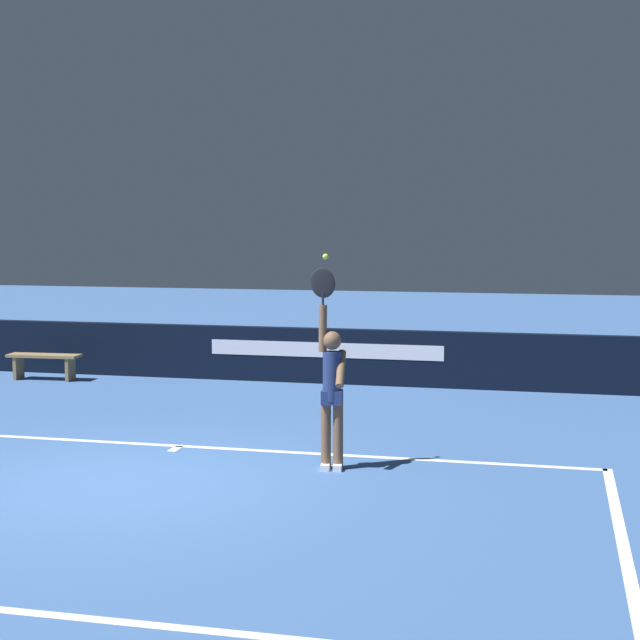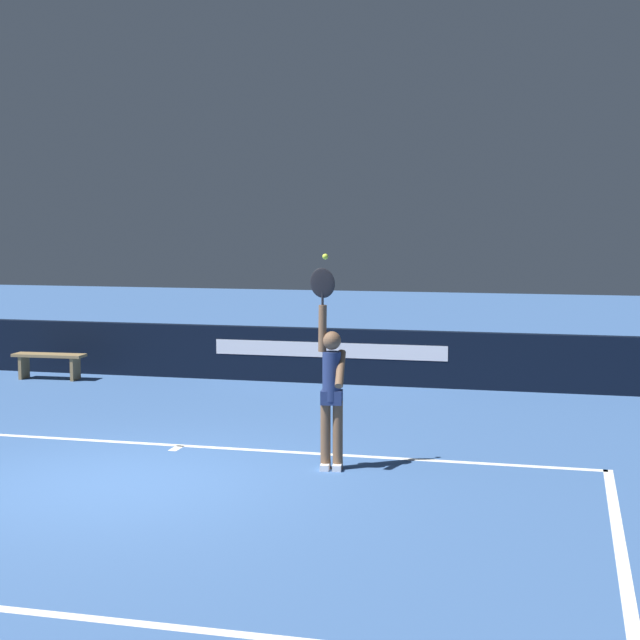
{
  "view_description": "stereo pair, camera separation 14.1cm",
  "coord_description": "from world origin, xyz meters",
  "views": [
    {
      "loc": [
        4.56,
        -9.64,
        2.82
      ],
      "look_at": [
        1.92,
        1.42,
        1.69
      ],
      "focal_mm": 55.18,
      "sensor_mm": 36.0,
      "label": 1
    },
    {
      "loc": [
        4.7,
        -9.6,
        2.82
      ],
      "look_at": [
        1.92,
        1.42,
        1.69
      ],
      "focal_mm": 55.18,
      "sensor_mm": 36.0,
      "label": 2
    }
  ],
  "objects": [
    {
      "name": "courtside_bench_near",
      "position": [
        -4.32,
        6.19,
        0.35
      ],
      "size": [
        1.33,
        0.43,
        0.46
      ],
      "color": "olive",
      "rests_on": "ground"
    },
    {
      "name": "ground_plane",
      "position": [
        0.0,
        0.0,
        0.0
      ],
      "size": [
        60.0,
        60.0,
        0.0
      ],
      "primitive_type": "plane",
      "color": "#385C93"
    },
    {
      "name": "tennis_ball",
      "position": [
        2.05,
        1.16,
        2.43
      ],
      "size": [
        0.07,
        0.07,
        0.07
      ],
      "color": "#CFE539"
    },
    {
      "name": "tennis_player",
      "position": [
        2.12,
        1.13,
        0.95
      ],
      "size": [
        0.45,
        0.41,
        2.33
      ],
      "color": "brown",
      "rests_on": "ground"
    },
    {
      "name": "back_wall",
      "position": [
        0.0,
        7.03,
        0.48
      ],
      "size": [
        14.65,
        0.22,
        0.97
      ],
      "color": "black",
      "rests_on": "ground"
    },
    {
      "name": "court_lines",
      "position": [
        0.0,
        -0.79,
        0.0
      ],
      "size": [
        10.52,
        5.37,
        0.0
      ],
      "color": "white",
      "rests_on": "ground"
    }
  ]
}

